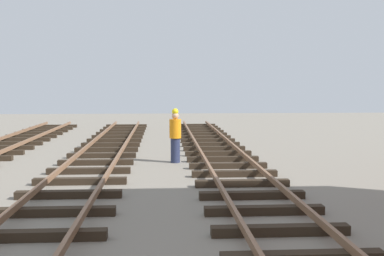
# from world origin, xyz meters

# --- Properties ---
(track_worker_foreground) EXTENTS (0.40, 0.40, 1.87)m
(track_worker_foreground) POSITION_xyz_m (-1.02, 13.23, 0.93)
(track_worker_foreground) COLOR #262D4C
(track_worker_foreground) RESTS_ON ground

